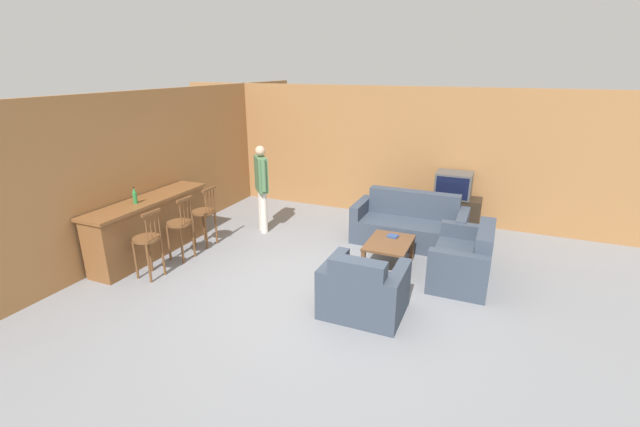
% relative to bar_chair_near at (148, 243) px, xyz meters
% --- Properties ---
extents(ground_plane, '(24.00, 24.00, 0.00)m').
position_rel_bar_chair_near_xyz_m(ground_plane, '(2.32, 0.50, -0.54)').
color(ground_plane, gray).
extents(wall_back, '(9.40, 0.08, 2.60)m').
position_rel_bar_chair_near_xyz_m(wall_back, '(2.32, 4.17, 0.76)').
color(wall_back, '#9E6B3D').
rests_on(wall_back, ground_plane).
extents(wall_left, '(0.08, 8.68, 2.60)m').
position_rel_bar_chair_near_xyz_m(wall_left, '(-0.92, 1.83, 0.76)').
color(wall_left, '#9E6B3D').
rests_on(wall_left, ground_plane).
extents(bar_counter, '(0.55, 2.27, 0.95)m').
position_rel_bar_chair_near_xyz_m(bar_counter, '(-0.59, 0.66, -0.06)').
color(bar_counter, brown).
rests_on(bar_counter, ground_plane).
extents(bar_chair_near, '(0.40, 0.40, 1.05)m').
position_rel_bar_chair_near_xyz_m(bar_chair_near, '(0.00, 0.00, 0.00)').
color(bar_chair_near, brown).
rests_on(bar_chair_near, ground_plane).
extents(bar_chair_mid, '(0.39, 0.39, 1.05)m').
position_rel_bar_chair_near_xyz_m(bar_chair_mid, '(0.00, 0.69, 0.00)').
color(bar_chair_mid, brown).
rests_on(bar_chair_mid, ground_plane).
extents(bar_chair_far, '(0.39, 0.39, 1.05)m').
position_rel_bar_chair_near_xyz_m(bar_chair_far, '(0.00, 1.30, 0.00)').
color(bar_chair_far, brown).
rests_on(bar_chair_far, ground_plane).
extents(couch_far, '(1.91, 0.86, 0.87)m').
position_rel_bar_chair_near_xyz_m(couch_far, '(3.21, 2.82, -0.23)').
color(couch_far, '#384251').
rests_on(couch_far, ground_plane).
extents(armchair_near, '(1.00, 0.82, 0.85)m').
position_rel_bar_chair_near_xyz_m(armchair_near, '(3.17, 0.29, -0.23)').
color(armchair_near, '#384251').
rests_on(armchair_near, ground_plane).
extents(loveseat_right, '(0.79, 1.34, 0.83)m').
position_rel_bar_chair_near_xyz_m(loveseat_right, '(4.25, 1.75, -0.24)').
color(loveseat_right, '#384251').
rests_on(loveseat_right, ground_plane).
extents(coffee_table, '(0.64, 0.88, 0.42)m').
position_rel_bar_chair_near_xyz_m(coffee_table, '(3.13, 1.71, -0.19)').
color(coffee_table, brown).
rests_on(coffee_table, ground_plane).
extents(tv_unit, '(1.06, 0.45, 0.62)m').
position_rel_bar_chair_near_xyz_m(tv_unit, '(3.79, 3.82, -0.23)').
color(tv_unit, '#2D2319').
rests_on(tv_unit, ground_plane).
extents(tv, '(0.64, 0.50, 0.47)m').
position_rel_bar_chair_near_xyz_m(tv, '(3.79, 3.82, 0.32)').
color(tv, '#4C4C4C').
rests_on(tv, tv_unit).
extents(bottle, '(0.07, 0.07, 0.26)m').
position_rel_bar_chair_near_xyz_m(bottle, '(-0.57, 0.41, 0.53)').
color(bottle, '#2D7F3D').
rests_on(bottle, bar_counter).
extents(book_on_table, '(0.17, 0.16, 0.03)m').
position_rel_bar_chair_near_xyz_m(book_on_table, '(3.13, 1.92, -0.11)').
color(book_on_table, navy).
rests_on(book_on_table, coffee_table).
extents(person_by_window, '(0.41, 0.44, 1.62)m').
position_rel_bar_chair_near_xyz_m(person_by_window, '(0.58, 2.27, 0.37)').
color(person_by_window, silver).
rests_on(person_by_window, ground_plane).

